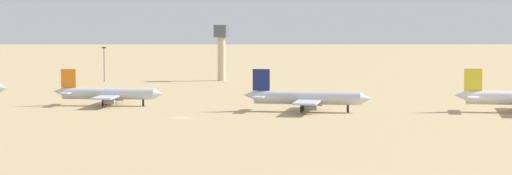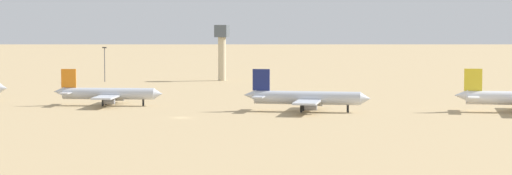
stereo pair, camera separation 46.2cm
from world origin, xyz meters
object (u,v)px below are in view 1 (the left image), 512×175
Objects in this scene: parked_jet_orange_3 at (107,94)px; light_pole_mid at (104,61)px; parked_jet_navy_4 at (306,98)px; control_tower at (221,47)px.

parked_jet_orange_3 is 112.00m from light_pole_mid.
parked_jet_navy_4 is (59.91, -4.89, 0.28)m from parked_jet_orange_3.
control_tower is at bearing 22.44° from light_pole_mid.
parked_jet_orange_3 is at bearing -67.09° from light_pole_mid.
parked_jet_orange_3 is at bearing 171.86° from parked_jet_navy_4.
parked_jet_navy_4 is 139.81m from control_tower.
parked_jet_navy_4 is 149.61m from light_pole_mid.
parked_jet_navy_4 is at bearing -64.88° from control_tower.
parked_jet_orange_3 is at bearing -90.34° from control_tower.
parked_jet_navy_4 is at bearing -46.22° from light_pole_mid.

